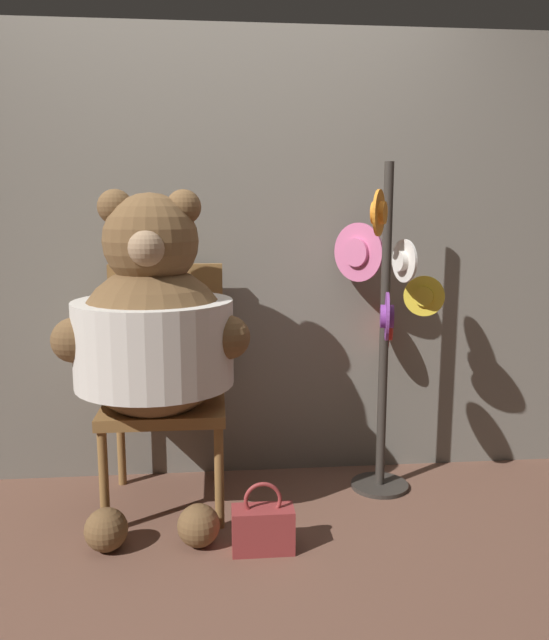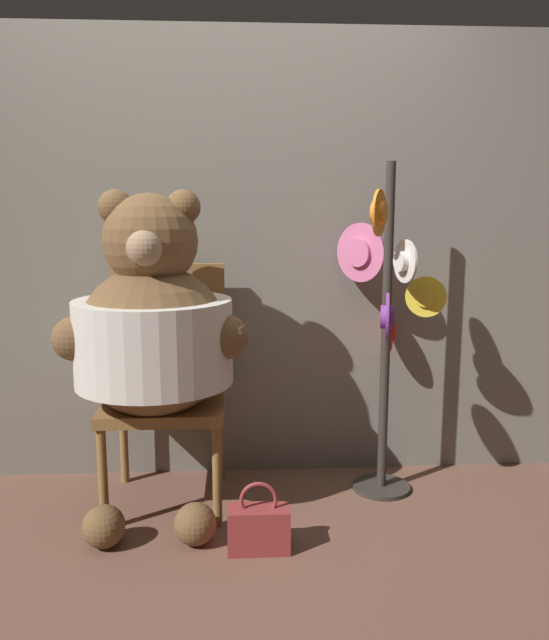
{
  "view_description": "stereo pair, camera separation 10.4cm",
  "coord_description": "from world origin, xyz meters",
  "px_view_note": "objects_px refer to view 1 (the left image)",
  "views": [
    {
      "loc": [
        0.03,
        -2.54,
        1.34
      ],
      "look_at": [
        0.29,
        0.2,
        0.86
      ],
      "focal_mm": 35.0,
      "sensor_mm": 36.0,
      "label": 1
    },
    {
      "loc": [
        0.13,
        -2.55,
        1.34
      ],
      "look_at": [
        0.29,
        0.2,
        0.86
      ],
      "focal_mm": 35.0,
      "sensor_mm": 36.0,
      "label": 2
    }
  ],
  "objects_px": {
    "hat_display_rack": "(383,320)",
    "teddy_bear": "(154,332)",
    "handbag_on_ground": "(263,527)",
    "chair": "(166,378)"
  },
  "relations": [
    {
      "from": "handbag_on_ground",
      "to": "hat_display_rack",
      "type": "bearing_deg",
      "value": 40.15
    },
    {
      "from": "hat_display_rack",
      "to": "teddy_bear",
      "type": "bearing_deg",
      "value": -171.52
    },
    {
      "from": "teddy_bear",
      "to": "handbag_on_ground",
      "type": "bearing_deg",
      "value": -38.88
    },
    {
      "from": "chair",
      "to": "handbag_on_ground",
      "type": "bearing_deg",
      "value": -53.0
    },
    {
      "from": "chair",
      "to": "teddy_bear",
      "type": "height_order",
      "value": "teddy_bear"
    },
    {
      "from": "chair",
      "to": "hat_display_rack",
      "type": "bearing_deg",
      "value": -1.91
    },
    {
      "from": "teddy_bear",
      "to": "hat_display_rack",
      "type": "height_order",
      "value": "hat_display_rack"
    },
    {
      "from": "hat_display_rack",
      "to": "handbag_on_ground",
      "type": "relative_size",
      "value": 5.38
    },
    {
      "from": "teddy_bear",
      "to": "hat_display_rack",
      "type": "relative_size",
      "value": 0.92
    },
    {
      "from": "teddy_bear",
      "to": "hat_display_rack",
      "type": "bearing_deg",
      "value": 8.48
    }
  ]
}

